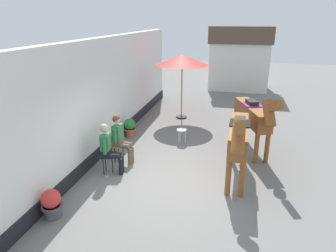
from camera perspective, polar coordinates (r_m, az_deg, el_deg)
name	(u,v)px	position (r m, az deg, el deg)	size (l,w,h in m)	color
ground_plane	(191,139)	(10.60, 4.30, -2.34)	(40.00, 40.00, 0.00)	slate
pub_facade_wall	(101,102)	(9.45, -12.41, 4.36)	(0.34, 14.00, 3.40)	white
distant_cottage	(239,57)	(18.38, 13.12, 12.36)	(3.40, 2.60, 3.50)	silver
seated_visitor_near	(108,146)	(8.14, -11.05, -3.70)	(0.61, 0.48, 1.39)	#194C99
seated_visitor_far	(120,136)	(8.75, -8.93, -1.89)	(0.61, 0.49, 1.39)	gold
saddled_horse_near	(238,137)	(7.78, 12.97, -1.94)	(0.51, 3.00, 2.06)	brown
saddled_horse_far	(254,115)	(9.57, 15.62, 1.90)	(1.19, 2.89, 2.06)	brown
flower_planter_nearest	(51,203)	(6.93, -20.87, -13.27)	(0.43, 0.43, 0.64)	#4C4C51
flower_planter_farthest	(130,127)	(10.76, -7.12, -0.18)	(0.43, 0.43, 0.64)	#A85638
cafe_parasol	(182,60)	(12.26, 2.66, 12.13)	(2.10, 2.10, 2.58)	black
spare_stool_white	(182,131)	(10.12, 2.54, -0.95)	(0.32, 0.32, 0.46)	white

